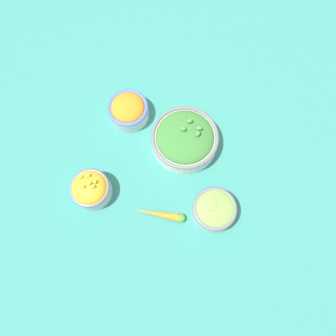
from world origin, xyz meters
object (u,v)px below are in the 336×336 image
object	(u,v)px
bowl_carrots	(128,110)
bowl_squash	(91,189)
loose_carrot	(162,215)
bowl_lettuce	(214,209)
bowl_broccoli	(185,139)

from	to	relation	value
bowl_carrots	bowl_squash	world-z (taller)	bowl_squash
loose_carrot	bowl_squash	bearing A→B (deg)	-8.68
bowl_lettuce	bowl_carrots	bearing A→B (deg)	155.15
bowl_carrots	bowl_lettuce	xyz separation A→B (m)	(0.36, -0.17, -0.00)
bowl_carrots	loose_carrot	distance (m)	0.34
bowl_carrots	bowl_squash	distance (m)	0.27
bowl_squash	loose_carrot	world-z (taller)	bowl_squash
bowl_squash	loose_carrot	bearing A→B (deg)	7.16
bowl_lettuce	loose_carrot	xyz separation A→B (m)	(-0.13, -0.07, -0.02)
bowl_lettuce	bowl_squash	world-z (taller)	bowl_squash
bowl_broccoli	bowl_squash	distance (m)	0.31
bowl_carrots	bowl_squash	xyz separation A→B (m)	(0.02, -0.27, 0.00)
bowl_broccoli	bowl_lettuce	size ratio (longest dim) A/B	1.64
bowl_broccoli	bowl_squash	size ratio (longest dim) A/B	1.78
bowl_lettuce	bowl_squash	distance (m)	0.35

